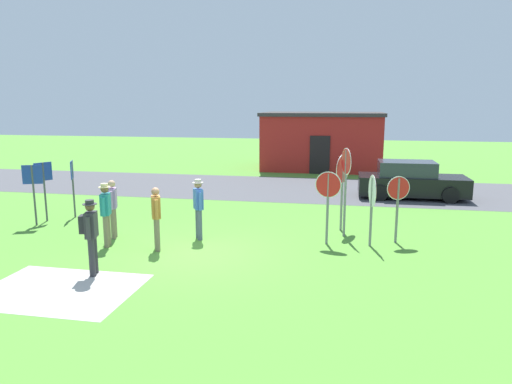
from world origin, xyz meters
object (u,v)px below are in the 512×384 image
(stop_sign_tallest, at_px, (328,195))
(person_in_blue, at_px, (91,232))
(person_holding_notes, at_px, (106,211))
(stop_sign_rear_right, at_px, (342,178))
(person_with_sunhat, at_px, (156,215))
(person_in_teal, at_px, (198,205))
(info_panel_leftmost, at_px, (44,181))
(parked_car_on_street, at_px, (411,181))
(person_in_dark_shirt, at_px, (113,206))
(info_panel_middle, at_px, (33,184))
(stop_sign_nearest, at_px, (398,198))
(stop_sign_leaning_left, at_px, (346,176))
(stop_sign_rear_left, at_px, (372,198))
(info_panel_rightmost, at_px, (73,179))

(stop_sign_tallest, relative_size, person_in_blue, 1.16)
(person_holding_notes, bearing_deg, stop_sign_rear_right, 24.68)
(person_with_sunhat, height_order, person_in_teal, person_in_teal)
(person_in_blue, bearing_deg, info_panel_leftmost, 134.06)
(parked_car_on_street, height_order, person_in_dark_shirt, person_in_dark_shirt)
(parked_car_on_street, relative_size, person_holding_notes, 2.48)
(parked_car_on_street, distance_m, info_panel_middle, 14.14)
(stop_sign_rear_right, xyz_separation_m, info_panel_middle, (-9.57, -1.25, -0.28))
(stop_sign_nearest, relative_size, person_with_sunhat, 1.11)
(stop_sign_rear_right, height_order, stop_sign_leaning_left, stop_sign_leaning_left)
(stop_sign_nearest, relative_size, person_in_blue, 1.08)
(stop_sign_rear_left, distance_m, stop_sign_leaning_left, 1.18)
(stop_sign_tallest, xyz_separation_m, stop_sign_leaning_left, (0.46, 0.84, 0.41))
(stop_sign_tallest, xyz_separation_m, person_in_teal, (-3.63, -0.23, -0.39))
(stop_sign_leaning_left, xyz_separation_m, stop_sign_nearest, (1.43, -0.37, -0.52))
(parked_car_on_street, xyz_separation_m, stop_sign_rear_right, (-2.72, -5.70, 0.94))
(stop_sign_tallest, bearing_deg, person_in_blue, -146.07)
(info_panel_middle, bearing_deg, stop_sign_tallest, -1.48)
(stop_sign_tallest, height_order, stop_sign_nearest, stop_sign_tallest)
(info_panel_leftmost, bearing_deg, info_panel_rightmost, 47.27)
(person_in_teal, bearing_deg, parked_car_on_street, 47.86)
(stop_sign_rear_left, distance_m, info_panel_leftmost, 10.43)
(person_with_sunhat, bearing_deg, info_panel_rightmost, 145.34)
(stop_sign_rear_right, height_order, info_panel_middle, stop_sign_rear_right)
(stop_sign_tallest, relative_size, person_in_dark_shirt, 1.20)
(stop_sign_nearest, relative_size, info_panel_middle, 0.97)
(stop_sign_leaning_left, relative_size, stop_sign_nearest, 1.38)
(stop_sign_leaning_left, distance_m, info_panel_leftmost, 9.70)
(stop_sign_nearest, height_order, person_in_dark_shirt, stop_sign_nearest)
(stop_sign_rear_right, relative_size, person_in_dark_shirt, 1.39)
(person_in_teal, xyz_separation_m, info_panel_leftmost, (-5.60, 1.04, 0.36))
(stop_sign_leaning_left, xyz_separation_m, info_panel_middle, (-9.67, -0.60, -0.44))
(person_holding_notes, xyz_separation_m, person_in_dark_shirt, (-0.22, 0.79, -0.03))
(stop_sign_tallest, distance_m, info_panel_rightmost, 8.74)
(parked_car_on_street, distance_m, stop_sign_leaning_left, 6.96)
(stop_sign_rear_left, bearing_deg, info_panel_rightmost, 171.50)
(stop_sign_tallest, relative_size, person_holding_notes, 1.16)
(info_panel_rightmost, bearing_deg, stop_sign_nearest, -5.46)
(stop_sign_nearest, height_order, person_with_sunhat, stop_sign_nearest)
(stop_sign_rear_left, xyz_separation_m, info_panel_rightmost, (-9.79, 1.46, -0.00))
(person_with_sunhat, distance_m, person_in_dark_shirt, 1.89)
(info_panel_middle, bearing_deg, person_in_dark_shirt, -14.81)
(stop_sign_tallest, distance_m, person_in_blue, 6.17)
(info_panel_middle, xyz_separation_m, info_panel_rightmost, (0.59, 1.24, -0.01))
(stop_sign_leaning_left, relative_size, person_in_teal, 1.49)
(stop_sign_leaning_left, height_order, person_in_dark_shirt, stop_sign_leaning_left)
(person_holding_notes, relative_size, person_in_dark_shirt, 1.03)
(stop_sign_leaning_left, height_order, person_holding_notes, stop_sign_leaning_left)
(stop_sign_leaning_left, height_order, info_panel_leftmost, stop_sign_leaning_left)
(person_with_sunhat, relative_size, info_panel_rightmost, 0.87)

